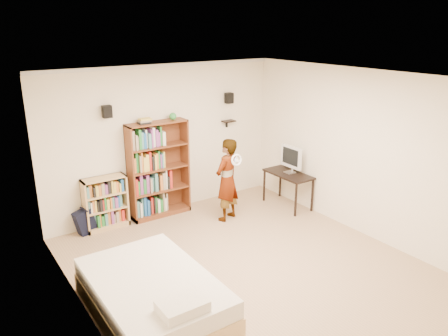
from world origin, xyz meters
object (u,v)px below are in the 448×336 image
Objects in this scene: tall_bookshelf at (159,170)px; computer_desk at (288,190)px; person at (227,180)px; daybed at (153,291)px; low_bookshelf at (106,203)px.

tall_bookshelf is 2.48m from computer_desk.
person is at bearing -42.93° from tall_bookshelf.
person is at bearing 173.04° from computer_desk.
tall_bookshelf is 2.95m from daybed.
low_bookshelf is 2.60m from daybed.
daybed is (-3.57, -1.55, -0.04)m from computer_desk.
tall_bookshelf is 0.87× the size of daybed.
tall_bookshelf is 1.24m from person.
computer_desk reaches higher than daybed.
daybed is (-1.36, -2.55, -0.57)m from tall_bookshelf.
low_bookshelf is 0.46× the size of daybed.
low_bookshelf is at bearing -45.58° from person.
low_bookshelf reaches higher than computer_desk.
tall_bookshelf is at bearing -64.21° from person.
person reaches higher than low_bookshelf.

